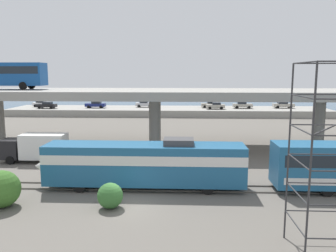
{
  "coord_description": "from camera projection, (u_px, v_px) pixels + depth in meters",
  "views": [
    {
      "loc": [
        3.75,
        -23.3,
        9.4
      ],
      "look_at": [
        1.79,
        17.49,
        3.12
      ],
      "focal_mm": 36.96,
      "sensor_mm": 36.0,
      "label": 1
    }
  ],
  "objects": [
    {
      "name": "parked_car_4",
      "position": [
        211.0,
        104.0,
        79.06
      ],
      "size": [
        4.18,
        1.95,
        1.5
      ],
      "rotation": [
        0.0,
        0.0,
        3.14
      ],
      "color": "#9E998C",
      "rests_on": "pier_parking_lot"
    },
    {
      "name": "parked_car_2",
      "position": [
        42.0,
        104.0,
        81.24
      ],
      "size": [
        4.06,
        1.98,
        1.5
      ],
      "color": "silver",
      "rests_on": "pier_parking_lot"
    },
    {
      "name": "service_truck_west",
      "position": [
        36.0,
        147.0,
        36.63
      ],
      "size": [
        6.8,
        2.46,
        3.04
      ],
      "rotation": [
        0.0,
        0.0,
        3.14
      ],
      "color": "black",
      "rests_on": "ground_plane"
    },
    {
      "name": "pier_parking_lot",
      "position": [
        168.0,
        111.0,
        78.79
      ],
      "size": [
        71.17,
        11.74,
        1.52
      ],
      "primitive_type": "cube",
      "color": "gray",
      "rests_on": "ground_plane"
    },
    {
      "name": "highway_overpass",
      "position": [
        155.0,
        96.0,
        43.36
      ],
      "size": [
        96.0,
        11.09,
        7.3
      ],
      "color": "gray",
      "rests_on": "ground_plane"
    },
    {
      "name": "parked_car_7",
      "position": [
        145.0,
        104.0,
        80.36
      ],
      "size": [
        4.1,
        1.93,
        1.5
      ],
      "color": "#B7B7BC",
      "rests_on": "pier_parking_lot"
    },
    {
      "name": "parked_car_0",
      "position": [
        96.0,
        105.0,
        78.63
      ],
      "size": [
        4.56,
        1.82,
        1.5
      ],
      "rotation": [
        0.0,
        0.0,
        3.14
      ],
      "color": "navy",
      "rests_on": "pier_parking_lot"
    },
    {
      "name": "parked_car_1",
      "position": [
        216.0,
        106.0,
        75.96
      ],
      "size": [
        4.05,
        1.97,
        1.5
      ],
      "rotation": [
        0.0,
        0.0,
        3.14
      ],
      "color": "#9E998C",
      "rests_on": "pier_parking_lot"
    },
    {
      "name": "parked_car_5",
      "position": [
        283.0,
        105.0,
        78.13
      ],
      "size": [
        4.61,
        1.89,
        1.5
      ],
      "color": "#9E998C",
      "rests_on": "pier_parking_lot"
    },
    {
      "name": "parked_car_3",
      "position": [
        242.0,
        105.0,
        77.57
      ],
      "size": [
        4.3,
        1.95,
        1.5
      ],
      "color": "#9E998C",
      "rests_on": "pier_parking_lot"
    },
    {
      "name": "parked_car_6",
      "position": [
        47.0,
        105.0,
        77.31
      ],
      "size": [
        4.33,
        1.82,
        1.5
      ],
      "rotation": [
        0.0,
        0.0,
        3.14
      ],
      "color": "black",
      "rests_on": "pier_parking_lot"
    },
    {
      "name": "scaffolding_tower",
      "position": [
        333.0,
        155.0,
        17.31
      ],
      "size": [
        3.45,
        3.45,
        9.97
      ],
      "color": "#2D2D30",
      "rests_on": "ground_plane"
    },
    {
      "name": "ground_plane",
      "position": [
        131.0,
        206.0,
        24.61
      ],
      "size": [
        260.0,
        260.0,
        0.0
      ],
      "primitive_type": "plane",
      "color": "#605B54"
    },
    {
      "name": "rail_strip_far",
      "position": [
        140.0,
        184.0,
        29.32
      ],
      "size": [
        110.0,
        0.12,
        0.12
      ],
      "primitive_type": "cube",
      "color": "#59544C",
      "rests_on": "ground_plane"
    },
    {
      "name": "shrub_right",
      "position": [
        110.0,
        196.0,
        24.17
      ],
      "size": [
        1.81,
        1.81,
        1.81
      ],
      "primitive_type": "sphere",
      "color": "#33662E",
      "rests_on": "ground_plane"
    },
    {
      "name": "rail_strip_near",
      "position": [
        137.0,
        190.0,
        27.78
      ],
      "size": [
        110.0,
        0.12,
        0.12
      ],
      "primitive_type": "cube",
      "color": "#59544C",
      "rests_on": "ground_plane"
    },
    {
      "name": "shrub_left",
      "position": [
        1.0,
        189.0,
        24.33
      ],
      "size": [
        2.63,
        2.63,
        2.63
      ],
      "primitive_type": "sphere",
      "color": "#3A6A27",
      "rests_on": "ground_plane"
    },
    {
      "name": "harbor_water",
      "position": [
        172.0,
        105.0,
        101.62
      ],
      "size": [
        140.0,
        36.0,
        0.01
      ],
      "primitive_type": "cube",
      "color": "#385B7A",
      "rests_on": "ground_plane"
    },
    {
      "name": "train_locomotive",
      "position": [
        135.0,
        162.0,
        28.24
      ],
      "size": [
        17.29,
        3.04,
        4.18
      ],
      "rotation": [
        0.0,
        0.0,
        3.14
      ],
      "color": "#1E5984",
      "rests_on": "ground_plane"
    }
  ]
}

